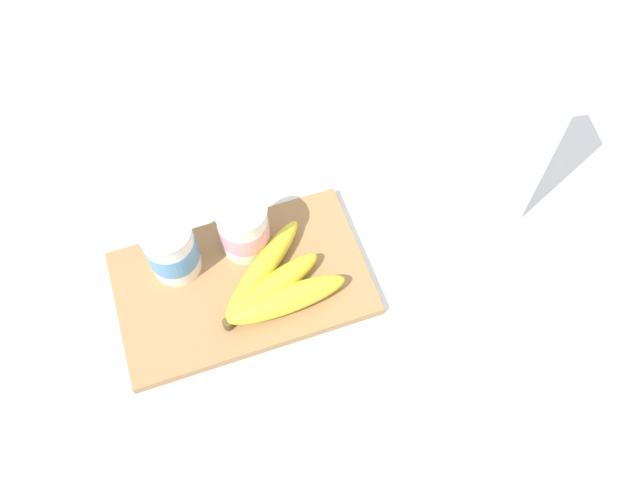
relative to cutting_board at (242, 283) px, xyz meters
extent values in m
plane|color=white|center=(0.00, 0.00, -0.01)|extent=(2.40, 2.40, 0.00)
cube|color=#A37A4C|center=(0.00, 0.00, 0.00)|extent=(0.36, 0.22, 0.02)
cube|color=white|center=(0.34, 0.02, 0.13)|extent=(0.21, 0.10, 0.27)
cylinder|color=white|center=(-0.08, 0.05, 0.06)|extent=(0.07, 0.07, 0.09)
cylinder|color=#5193D1|center=(-0.08, 0.05, 0.06)|extent=(0.07, 0.07, 0.04)
cylinder|color=silver|center=(-0.08, 0.05, 0.11)|extent=(0.07, 0.07, 0.00)
cylinder|color=white|center=(0.02, 0.06, 0.05)|extent=(0.07, 0.07, 0.09)
cylinder|color=pink|center=(0.02, 0.06, 0.05)|extent=(0.07, 0.07, 0.04)
cylinder|color=silver|center=(0.02, 0.06, 0.10)|extent=(0.07, 0.07, 0.00)
ellipsoid|color=yellow|center=(0.05, -0.06, 0.03)|extent=(0.17, 0.05, 0.04)
ellipsoid|color=yellow|center=(0.04, -0.03, 0.03)|extent=(0.16, 0.09, 0.03)
ellipsoid|color=yellow|center=(0.03, 0.00, 0.03)|extent=(0.16, 0.14, 0.04)
cylinder|color=brown|center=(-0.04, -0.06, 0.02)|extent=(0.01, 0.01, 0.02)
camera|label=1|loc=(-0.03, -0.42, 0.84)|focal=36.39mm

